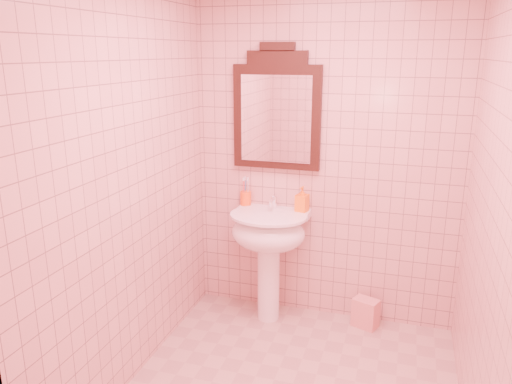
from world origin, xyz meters
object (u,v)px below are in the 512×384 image
(mirror, at_px, (277,112))
(towel, at_px, (365,313))
(toothbrush_cup, at_px, (246,198))
(soap_dispenser, at_px, (302,199))
(pedestal_sink, at_px, (268,240))

(mirror, distance_m, towel, 1.67)
(toothbrush_cup, xyz_separation_m, towel, (0.98, -0.08, -0.81))
(soap_dispenser, bearing_deg, pedestal_sink, -133.89)
(pedestal_sink, height_order, soap_dispenser, soap_dispenser)
(soap_dispenser, bearing_deg, towel, 7.05)
(toothbrush_cup, height_order, soap_dispenser, toothbrush_cup)
(mirror, bearing_deg, towel, -7.70)
(mirror, xyz_separation_m, towel, (0.74, -0.10, -1.49))
(mirror, xyz_separation_m, soap_dispenser, (0.22, -0.05, -0.64))
(pedestal_sink, xyz_separation_m, towel, (0.74, 0.10, -0.55))
(mirror, distance_m, toothbrush_cup, 0.72)
(pedestal_sink, height_order, mirror, mirror)
(towel, bearing_deg, soap_dispenser, 174.86)
(mirror, height_order, soap_dispenser, mirror)
(pedestal_sink, bearing_deg, soap_dispenser, 33.92)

